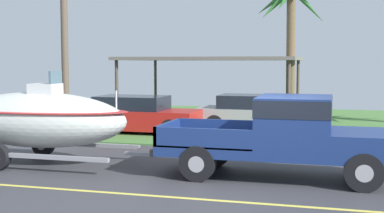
{
  "coord_description": "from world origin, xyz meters",
  "views": [
    {
      "loc": [
        1.78,
        -11.36,
        2.64
      ],
      "look_at": [
        -1.93,
        1.95,
        1.46
      ],
      "focal_mm": 49.02,
      "sensor_mm": 36.0,
      "label": 1
    }
  ],
  "objects_px": {
    "carport_awning": "(213,60)",
    "palm_tree_near_right": "(290,16)",
    "parked_sedan_far": "(259,114)",
    "utility_pole": "(64,15)",
    "pickup_truck_towing": "(293,133)",
    "parked_sedan_near": "(136,115)",
    "boat_on_trailer": "(37,119)"
  },
  "relations": [
    {
      "from": "pickup_truck_towing",
      "to": "parked_sedan_far",
      "type": "xyz_separation_m",
      "value": [
        -1.9,
        7.87,
        -0.36
      ]
    },
    {
      "from": "boat_on_trailer",
      "to": "palm_tree_near_right",
      "type": "distance_m",
      "value": 13.28
    },
    {
      "from": "palm_tree_near_right",
      "to": "boat_on_trailer",
      "type": "bearing_deg",
      "value": -114.87
    },
    {
      "from": "boat_on_trailer",
      "to": "palm_tree_near_right",
      "type": "bearing_deg",
      "value": 65.13
    },
    {
      "from": "carport_awning",
      "to": "palm_tree_near_right",
      "type": "xyz_separation_m",
      "value": [
        3.35,
        0.54,
        1.9
      ]
    },
    {
      "from": "pickup_truck_towing",
      "to": "parked_sedan_near",
      "type": "height_order",
      "value": "pickup_truck_towing"
    },
    {
      "from": "parked_sedan_near",
      "to": "palm_tree_near_right",
      "type": "height_order",
      "value": "palm_tree_near_right"
    },
    {
      "from": "boat_on_trailer",
      "to": "parked_sedan_far",
      "type": "distance_m",
      "value": 9.14
    },
    {
      "from": "parked_sedan_far",
      "to": "utility_pole",
      "type": "distance_m",
      "value": 7.98
    },
    {
      "from": "pickup_truck_towing",
      "to": "palm_tree_near_right",
      "type": "xyz_separation_m",
      "value": [
        -1.14,
        11.63,
        3.59
      ]
    },
    {
      "from": "carport_awning",
      "to": "utility_pole",
      "type": "bearing_deg",
      "value": -119.17
    },
    {
      "from": "parked_sedan_far",
      "to": "utility_pole",
      "type": "height_order",
      "value": "utility_pole"
    },
    {
      "from": "parked_sedan_near",
      "to": "parked_sedan_far",
      "type": "bearing_deg",
      "value": 22.92
    },
    {
      "from": "pickup_truck_towing",
      "to": "utility_pole",
      "type": "bearing_deg",
      "value": 151.4
    },
    {
      "from": "carport_awning",
      "to": "palm_tree_near_right",
      "type": "bearing_deg",
      "value": 9.22
    },
    {
      "from": "pickup_truck_towing",
      "to": "parked_sedan_far",
      "type": "bearing_deg",
      "value": 103.6
    },
    {
      "from": "utility_pole",
      "to": "boat_on_trailer",
      "type": "bearing_deg",
      "value": -69.69
    },
    {
      "from": "parked_sedan_far",
      "to": "carport_awning",
      "type": "xyz_separation_m",
      "value": [
        -2.59,
        3.22,
        2.05
      ]
    },
    {
      "from": "boat_on_trailer",
      "to": "carport_awning",
      "type": "height_order",
      "value": "carport_awning"
    },
    {
      "from": "pickup_truck_towing",
      "to": "carport_awning",
      "type": "xyz_separation_m",
      "value": [
        -4.49,
        11.08,
        1.69
      ]
    },
    {
      "from": "parked_sedan_near",
      "to": "carport_awning",
      "type": "relative_size",
      "value": 0.58
    },
    {
      "from": "carport_awning",
      "to": "palm_tree_near_right",
      "type": "height_order",
      "value": "palm_tree_near_right"
    },
    {
      "from": "parked_sedan_near",
      "to": "palm_tree_near_right",
      "type": "distance_m",
      "value": 8.49
    },
    {
      "from": "parked_sedan_near",
      "to": "carport_awning",
      "type": "height_order",
      "value": "carport_awning"
    },
    {
      "from": "palm_tree_near_right",
      "to": "pickup_truck_towing",
      "type": "bearing_deg",
      "value": -84.38
    },
    {
      "from": "carport_awning",
      "to": "parked_sedan_near",
      "type": "bearing_deg",
      "value": -108.62
    },
    {
      "from": "parked_sedan_far",
      "to": "palm_tree_near_right",
      "type": "height_order",
      "value": "palm_tree_near_right"
    },
    {
      "from": "pickup_truck_towing",
      "to": "palm_tree_near_right",
      "type": "height_order",
      "value": "palm_tree_near_right"
    },
    {
      "from": "carport_awning",
      "to": "utility_pole",
      "type": "relative_size",
      "value": 0.95
    },
    {
      "from": "parked_sedan_near",
      "to": "palm_tree_near_right",
      "type": "relative_size",
      "value": 0.72
    },
    {
      "from": "pickup_truck_towing",
      "to": "parked_sedan_far",
      "type": "distance_m",
      "value": 8.1
    },
    {
      "from": "carport_awning",
      "to": "utility_pole",
      "type": "height_order",
      "value": "utility_pole"
    }
  ]
}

